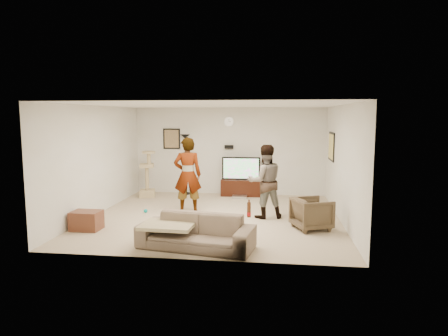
# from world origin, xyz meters

# --- Properties ---
(floor) EXTENTS (5.50, 5.50, 0.02)m
(floor) POSITION_xyz_m (0.00, 0.00, -0.01)
(floor) COLOR tan
(floor) RESTS_ON ground
(ceiling) EXTENTS (5.50, 5.50, 0.02)m
(ceiling) POSITION_xyz_m (0.00, 0.00, 2.51)
(ceiling) COLOR white
(ceiling) RESTS_ON wall_back
(wall_back) EXTENTS (5.50, 0.04, 2.50)m
(wall_back) POSITION_xyz_m (0.00, 2.75, 1.25)
(wall_back) COLOR silver
(wall_back) RESTS_ON floor
(wall_front) EXTENTS (5.50, 0.04, 2.50)m
(wall_front) POSITION_xyz_m (0.00, -2.75, 1.25)
(wall_front) COLOR silver
(wall_front) RESTS_ON floor
(wall_left) EXTENTS (0.04, 5.50, 2.50)m
(wall_left) POSITION_xyz_m (-2.75, 0.00, 1.25)
(wall_left) COLOR silver
(wall_left) RESTS_ON floor
(wall_right) EXTENTS (0.04, 5.50, 2.50)m
(wall_right) POSITION_xyz_m (2.75, 0.00, 1.25)
(wall_right) COLOR silver
(wall_right) RESTS_ON floor
(wall_clock) EXTENTS (0.26, 0.04, 0.26)m
(wall_clock) POSITION_xyz_m (0.00, 2.72, 2.10)
(wall_clock) COLOR white
(wall_clock) RESTS_ON wall_back
(wall_speaker) EXTENTS (0.25, 0.10, 0.10)m
(wall_speaker) POSITION_xyz_m (0.00, 2.69, 1.38)
(wall_speaker) COLOR black
(wall_speaker) RESTS_ON wall_back
(picture_back) EXTENTS (0.42, 0.03, 0.52)m
(picture_back) POSITION_xyz_m (-1.70, 2.73, 1.60)
(picture_back) COLOR olive
(picture_back) RESTS_ON wall_back
(picture_right) EXTENTS (0.03, 0.78, 0.62)m
(picture_right) POSITION_xyz_m (2.73, 1.60, 1.50)
(picture_right) COLOR #E3C96B
(picture_right) RESTS_ON wall_right
(tv_stand) EXTENTS (1.12, 0.45, 0.47)m
(tv_stand) POSITION_xyz_m (0.37, 2.50, 0.23)
(tv_stand) COLOR black
(tv_stand) RESTS_ON floor
(console_box) EXTENTS (0.40, 0.30, 0.07)m
(console_box) POSITION_xyz_m (0.36, 2.11, 0.04)
(console_box) COLOR silver
(console_box) RESTS_ON floor
(tv) EXTENTS (1.08, 0.08, 0.64)m
(tv) POSITION_xyz_m (0.37, 2.50, 0.79)
(tv) COLOR black
(tv) RESTS_ON tv_stand
(tv_screen) EXTENTS (0.99, 0.01, 0.56)m
(tv_screen) POSITION_xyz_m (0.37, 2.46, 0.79)
(tv_screen) COLOR #26ED40
(tv_screen) RESTS_ON tv
(floor_lamp) EXTENTS (0.32, 0.32, 1.73)m
(floor_lamp) POSITION_xyz_m (-1.25, 2.55, 0.87)
(floor_lamp) COLOR black
(floor_lamp) RESTS_ON floor
(cat_tree) EXTENTS (0.51, 0.51, 1.30)m
(cat_tree) POSITION_xyz_m (-2.23, 2.00, 0.65)
(cat_tree) COLOR tan
(cat_tree) RESTS_ON floor
(person_left) EXTENTS (0.72, 0.55, 1.78)m
(person_left) POSITION_xyz_m (-0.71, 0.38, 0.89)
(person_left) COLOR #A4A1B7
(person_left) RESTS_ON floor
(person_right) EXTENTS (0.95, 0.83, 1.64)m
(person_right) POSITION_xyz_m (1.11, 0.07, 0.82)
(person_right) COLOR navy
(person_right) RESTS_ON floor
(sofa) EXTENTS (2.08, 1.10, 0.58)m
(sofa) POSITION_xyz_m (-0.00, -2.19, 0.29)
(sofa) COLOR #726050
(sofa) RESTS_ON floor
(throw_blanket) EXTENTS (0.93, 0.74, 0.06)m
(throw_blanket) POSITION_xyz_m (-0.50, -2.19, 0.39)
(throw_blanket) COLOR #C6B586
(throw_blanket) RESTS_ON sofa
(beer_bottle) EXTENTS (0.06, 0.06, 0.25)m
(beer_bottle) POSITION_xyz_m (0.90, -2.19, 0.70)
(beer_bottle) COLOR #50260F
(beer_bottle) RESTS_ON sofa
(armchair) EXTENTS (0.91, 0.90, 0.64)m
(armchair) POSITION_xyz_m (2.07, -0.74, 0.32)
(armchair) COLOR #483A28
(armchair) RESTS_ON floor
(side_table) EXTENTS (0.58, 0.44, 0.38)m
(side_table) POSITION_xyz_m (-2.40, -1.36, 0.19)
(side_table) COLOR #532A1C
(side_table) RESTS_ON floor
(toy_ball) EXTENTS (0.09, 0.09, 0.09)m
(toy_ball) POSITION_xyz_m (-1.69, 0.17, 0.04)
(toy_ball) COLOR #019BA1
(toy_ball) RESTS_ON floor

